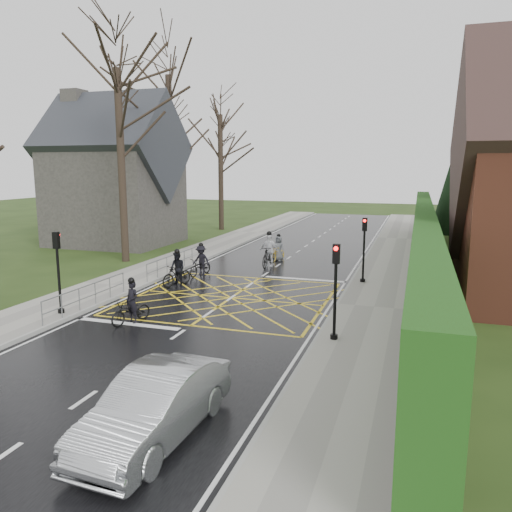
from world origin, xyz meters
The scene contains 22 objects.
ground centered at (0.00, 0.00, 0.00)m, with size 120.00×120.00×0.00m, color #1E3010.
road centered at (0.00, 0.00, 0.01)m, with size 9.00×80.00×0.01m, color black.
sidewalk_right centered at (6.00, 0.00, 0.07)m, with size 3.00×80.00×0.15m, color gray.
sidewalk_left centered at (-6.00, 0.00, 0.07)m, with size 3.00×80.00×0.15m, color gray.
stone_wall centered at (7.75, 6.00, 0.35)m, with size 0.50×38.00×0.70m, color slate.
hedge centered at (7.75, 6.00, 2.10)m, with size 0.90×38.00×2.80m, color #1C3B10.
conifer centered at (10.75, 26.00, 4.99)m, with size 4.60×4.60×10.00m.
church centered at (-13.54, 12.00, 4.93)m, with size 8.80×7.80×11.00m.
tree_near centered at (-9.00, 6.00, 7.91)m, with size 9.24×9.24×11.44m.
tree_mid centered at (-10.00, 14.00, 8.63)m, with size 10.08×10.08×12.48m.
tree_far centered at (-9.30, 22.00, 7.19)m, with size 8.40×8.40×10.40m.
railing_south centered at (-4.65, -3.50, 0.78)m, with size 0.05×5.04×1.03m.
railing_north centered at (-4.65, 4.00, 0.79)m, with size 0.05×6.04×1.03m.
traffic_light_ne centered at (5.10, 4.20, 1.66)m, with size 0.24×0.31×3.21m.
traffic_light_se centered at (5.10, -4.20, 1.66)m, with size 0.24×0.31×3.21m.
traffic_light_sw centered at (-5.10, -4.50, 1.66)m, with size 0.24×0.31×3.21m.
cyclist_rear centered at (-2.16, -4.37, 0.54)m, with size 1.12×1.82×1.67m.
cyclist_back centered at (-3.21, 1.29, 0.67)m, with size 1.07×1.83×1.77m.
cyclist_mid centered at (-3.13, 3.82, 0.62)m, with size 1.10×1.84×1.70m.
cyclist_front centered at (-0.40, 7.00, 0.75)m, with size 1.11×2.04×2.02m.
cyclist_lead centered at (-0.40, 9.00, 0.56)m, with size 0.87×1.74×1.62m.
car centered at (2.51, -10.97, 0.71)m, with size 1.51×4.33×1.43m, color #A7ABAE.
Camera 1 is at (7.43, -19.38, 5.55)m, focal length 35.00 mm.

